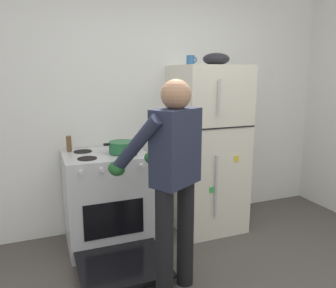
% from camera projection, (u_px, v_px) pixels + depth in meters
% --- Properties ---
extents(kitchen_wall_back, '(6.00, 0.10, 2.70)m').
position_uv_depth(kitchen_wall_back, '(147.00, 101.00, 3.58)').
color(kitchen_wall_back, white).
rests_on(kitchen_wall_back, ground).
extents(refrigerator, '(0.68, 0.72, 1.71)m').
position_uv_depth(refrigerator, '(207.00, 149.00, 3.53)').
color(refrigerator, silver).
rests_on(refrigerator, ground).
extents(stove_range, '(0.76, 1.22, 0.91)m').
position_uv_depth(stove_range, '(107.00, 200.00, 3.21)').
color(stove_range, silver).
rests_on(stove_range, ground).
extents(person_cook, '(0.66, 0.71, 1.60)m').
position_uv_depth(person_cook, '(171.00, 170.00, 2.40)').
color(person_cook, black).
rests_on(person_cook, ground).
extents(red_pot, '(0.35, 0.25, 0.10)m').
position_uv_depth(red_pot, '(123.00, 147.00, 3.13)').
color(red_pot, '#236638').
rests_on(red_pot, stove_range).
extents(coffee_mug, '(0.11, 0.08, 0.10)m').
position_uv_depth(coffee_mug, '(191.00, 60.00, 3.32)').
color(coffee_mug, '#2D6093').
rests_on(coffee_mug, refrigerator).
extents(pepper_mill, '(0.05, 0.05, 0.14)m').
position_uv_depth(pepper_mill, '(69.00, 144.00, 3.19)').
color(pepper_mill, brown).
rests_on(pepper_mill, stove_range).
extents(mixing_bowl, '(0.27, 0.27, 0.12)m').
position_uv_depth(mixing_bowl, '(216.00, 59.00, 3.36)').
color(mixing_bowl, black).
rests_on(mixing_bowl, refrigerator).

